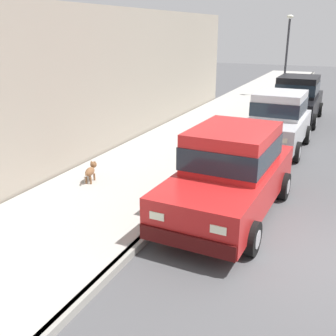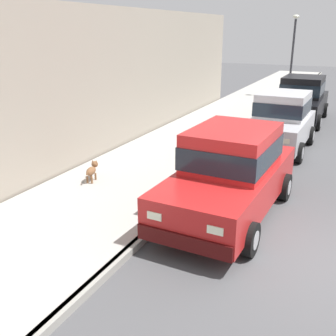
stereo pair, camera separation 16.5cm
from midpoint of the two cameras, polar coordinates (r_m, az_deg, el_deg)
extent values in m
plane|color=#4C4C4F|center=(7.77, 20.95, -11.91)|extent=(80.00, 80.00, 0.00)
cube|color=gray|center=(8.40, -1.34, -7.54)|extent=(0.16, 64.00, 0.14)
cube|color=#A8A59E|center=(9.25, -11.49, -5.31)|extent=(3.60, 64.00, 0.14)
cube|color=red|center=(8.66, 8.24, -2.32)|extent=(1.98, 4.57, 0.76)
cube|color=red|center=(8.49, 8.71, 2.93)|extent=(1.67, 2.16, 0.84)
cube|color=#19232D|center=(8.51, 8.69, 2.52)|extent=(1.70, 2.20, 0.46)
cube|color=#400A0A|center=(6.90, 2.14, -10.25)|extent=(1.77, 0.27, 0.28)
cube|color=#400A0A|center=(10.73, 11.97, 0.39)|extent=(1.77, 0.27, 0.28)
cylinder|color=black|center=(7.38, 11.25, -9.79)|extent=(0.25, 0.65, 0.64)
cylinder|color=#9E9EA3|center=(7.38, 11.25, -9.79)|extent=(0.25, 0.36, 0.35)
cylinder|color=black|center=(7.96, -1.38, -7.13)|extent=(0.25, 0.65, 0.64)
cylinder|color=#9E9EA3|center=(7.96, -1.38, -7.13)|extent=(0.25, 0.36, 0.35)
cylinder|color=black|center=(9.86, 15.72, -2.50)|extent=(0.25, 0.65, 0.64)
cylinder|color=#9E9EA3|center=(9.86, 15.72, -2.50)|extent=(0.25, 0.36, 0.35)
cylinder|color=black|center=(10.30, 5.91, -0.91)|extent=(0.25, 0.65, 0.64)
cylinder|color=#9E9EA3|center=(10.30, 5.91, -0.91)|extent=(0.25, 0.36, 0.35)
cube|color=#EAEACC|center=(6.53, 6.57, -8.68)|extent=(0.28, 0.09, 0.14)
cube|color=#EAEACC|center=(6.94, -2.15, -6.79)|extent=(0.28, 0.09, 0.14)
cube|color=#BCBCC1|center=(13.82, 14.86, 5.44)|extent=(1.80, 3.74, 0.76)
cube|color=#BCBCC1|center=(13.91, 15.35, 8.77)|extent=(1.56, 1.93, 0.80)
cube|color=#19232D|center=(13.92, 15.32, 8.53)|extent=(1.59, 1.97, 0.44)
cube|color=#424243|center=(12.17, 13.07, 2.57)|extent=(1.69, 0.24, 0.28)
cube|color=#424243|center=(15.60, 16.12, 5.96)|extent=(1.69, 0.24, 0.28)
cylinder|color=black|center=(12.69, 17.47, 2.19)|extent=(0.23, 0.64, 0.64)
cylinder|color=#9E9EA3|center=(12.69, 17.47, 2.19)|extent=(0.25, 0.36, 0.35)
cylinder|color=black|center=(13.02, 10.00, 3.22)|extent=(0.23, 0.64, 0.64)
cylinder|color=#9E9EA3|center=(13.02, 10.00, 3.22)|extent=(0.25, 0.36, 0.35)
cylinder|color=black|center=(14.89, 18.87, 4.50)|extent=(0.23, 0.64, 0.64)
cylinder|color=#9E9EA3|center=(14.89, 18.87, 4.50)|extent=(0.25, 0.36, 0.35)
cylinder|color=black|center=(15.17, 12.43, 5.35)|extent=(0.23, 0.64, 0.64)
cylinder|color=#9E9EA3|center=(15.17, 12.43, 5.35)|extent=(0.25, 0.36, 0.35)
cube|color=#EAEACC|center=(11.96, 15.65, 3.81)|extent=(0.28, 0.09, 0.14)
cube|color=#EAEACC|center=(12.17, 10.72, 4.46)|extent=(0.28, 0.09, 0.14)
cube|color=black|center=(18.48, 17.55, 8.58)|extent=(1.81, 4.51, 0.76)
cube|color=black|center=(18.46, 17.84, 11.06)|extent=(1.59, 2.10, 0.84)
cube|color=#19232D|center=(18.47, 17.82, 10.87)|extent=(1.63, 2.14, 0.46)
cube|color=black|center=(16.39, 16.40, 6.54)|extent=(1.76, 0.21, 0.28)
cube|color=black|center=(20.68, 18.33, 8.88)|extent=(1.76, 0.21, 0.28)
cylinder|color=black|center=(17.10, 19.76, 6.22)|extent=(0.22, 0.64, 0.64)
cylinder|color=#9E9EA3|center=(17.10, 19.76, 6.22)|extent=(0.24, 0.35, 0.35)
cylinder|color=black|center=(17.33, 13.83, 6.96)|extent=(0.22, 0.64, 0.64)
cylinder|color=#9E9EA3|center=(17.33, 13.83, 6.96)|extent=(0.24, 0.35, 0.35)
cylinder|color=black|center=(19.83, 20.58, 7.81)|extent=(0.22, 0.64, 0.64)
cylinder|color=#9E9EA3|center=(19.83, 20.58, 7.81)|extent=(0.24, 0.35, 0.35)
cylinder|color=black|center=(20.03, 15.43, 8.44)|extent=(0.22, 0.64, 0.64)
cylinder|color=#9E9EA3|center=(20.03, 15.43, 8.44)|extent=(0.24, 0.35, 0.35)
cube|color=#EAEACC|center=(16.22, 18.45, 7.50)|extent=(0.28, 0.08, 0.14)
cube|color=#EAEACC|center=(16.37, 14.56, 7.97)|extent=(0.28, 0.08, 0.14)
ellipsoid|color=brown|center=(10.36, -11.51, -0.51)|extent=(0.31, 0.48, 0.20)
cylinder|color=brown|center=(10.56, -11.49, -1.22)|extent=(0.05, 0.05, 0.18)
cylinder|color=brown|center=(10.52, -10.88, -1.26)|extent=(0.05, 0.05, 0.18)
cylinder|color=brown|center=(10.32, -12.01, -1.74)|extent=(0.05, 0.05, 0.18)
cylinder|color=brown|center=(10.28, -11.39, -1.78)|extent=(0.05, 0.05, 0.18)
sphere|color=brown|center=(10.58, -11.00, 0.47)|extent=(0.17, 0.17, 0.17)
ellipsoid|color=#432C1C|center=(10.67, -10.83, 0.52)|extent=(0.10, 0.12, 0.06)
cone|color=brown|center=(10.56, -11.30, 0.90)|extent=(0.06, 0.06, 0.07)
cone|color=brown|center=(10.53, -10.79, 0.88)|extent=(0.06, 0.06, 0.07)
cylinder|color=brown|center=(10.11, -12.04, -0.68)|extent=(0.07, 0.12, 0.13)
cylinder|color=#2D2D33|center=(24.32, 16.31, 14.75)|extent=(0.12, 0.12, 4.20)
ellipsoid|color=silver|center=(24.27, 16.83, 19.96)|extent=(0.36, 0.36, 0.20)
cube|color=#9E9384|center=(13.66, -7.65, 12.38)|extent=(0.50, 20.00, 4.51)
camera|label=1|loc=(0.08, -90.52, -0.18)|focal=42.76mm
camera|label=2|loc=(0.08, 89.48, 0.18)|focal=42.76mm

